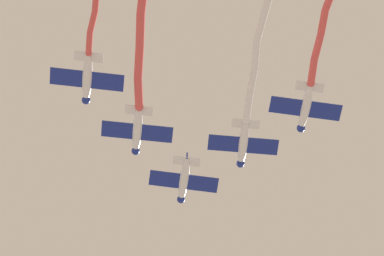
% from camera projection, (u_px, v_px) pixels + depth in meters
% --- Properties ---
extents(airplane_lead, '(7.77, 6.24, 2.01)m').
position_uv_depth(airplane_lead, '(184.00, 180.00, 75.95)').
color(airplane_lead, silver).
extents(airplane_left_wing, '(7.69, 6.32, 2.01)m').
position_uv_depth(airplane_left_wing, '(137.00, 131.00, 73.58)').
color(airplane_left_wing, silver).
extents(smoke_trail_left_wing, '(12.63, 17.54, 2.36)m').
position_uv_depth(smoke_trail_left_wing, '(142.00, 17.00, 67.92)').
color(smoke_trail_left_wing, '#DB4C4C').
extents(airplane_right_wing, '(7.64, 6.37, 2.01)m').
position_uv_depth(airplane_right_wing, '(243.00, 144.00, 74.52)').
color(airplane_right_wing, silver).
extents(airplane_slot, '(7.71, 6.30, 2.01)m').
position_uv_depth(airplane_slot, '(87.00, 79.00, 70.93)').
color(airplane_slot, silver).
extents(airplane_trail, '(7.78, 6.24, 2.01)m').
position_uv_depth(airplane_trail, '(305.00, 108.00, 72.52)').
color(airplane_trail, silver).
extents(smoke_trail_trail, '(7.90, 14.99, 3.35)m').
position_uv_depth(smoke_trail_trail, '(328.00, 10.00, 69.78)').
color(smoke_trail_trail, '#DB4C4C').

